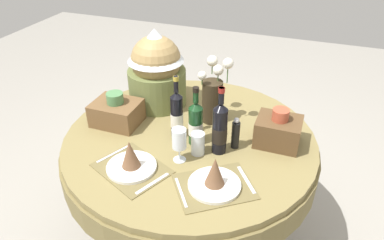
% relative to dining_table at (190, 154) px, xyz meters
% --- Properties ---
extents(ground, '(8.00, 8.00, 0.00)m').
position_rel_dining_table_xyz_m(ground, '(0.00, 0.00, -0.65)').
color(ground, '#9E998E').
extents(dining_table, '(1.39, 1.39, 0.77)m').
position_rel_dining_table_xyz_m(dining_table, '(0.00, 0.00, 0.00)').
color(dining_table, olive).
rests_on(dining_table, ground).
extents(place_setting_left, '(0.42, 0.38, 0.16)m').
position_rel_dining_table_xyz_m(place_setting_left, '(-0.16, -0.36, 0.17)').
color(place_setting_left, brown).
rests_on(place_setting_left, dining_table).
extents(place_setting_right, '(0.43, 0.41, 0.16)m').
position_rel_dining_table_xyz_m(place_setting_right, '(0.24, -0.34, 0.17)').
color(place_setting_right, brown).
rests_on(place_setting_right, dining_table).
extents(flower_vase, '(0.17, 0.20, 0.39)m').
position_rel_dining_table_xyz_m(flower_vase, '(0.07, 0.20, 0.29)').
color(flower_vase, '#332819').
rests_on(flower_vase, dining_table).
extents(wine_bottle_left, '(0.08, 0.08, 0.33)m').
position_rel_dining_table_xyz_m(wine_bottle_left, '(0.05, -0.05, 0.25)').
color(wine_bottle_left, '#143819').
rests_on(wine_bottle_left, dining_table).
extents(wine_bottle_centre, '(0.07, 0.07, 0.35)m').
position_rel_dining_table_xyz_m(wine_bottle_centre, '(-0.07, -0.02, 0.26)').
color(wine_bottle_centre, black).
rests_on(wine_bottle_centre, dining_table).
extents(wine_bottle_right, '(0.08, 0.08, 0.36)m').
position_rel_dining_table_xyz_m(wine_bottle_right, '(0.19, -0.08, 0.26)').
color(wine_bottle_right, black).
rests_on(wine_bottle_right, dining_table).
extents(wine_glass_right, '(0.07, 0.07, 0.18)m').
position_rel_dining_table_xyz_m(wine_glass_right, '(0.03, -0.22, 0.25)').
color(wine_glass_right, silver).
rests_on(wine_glass_right, dining_table).
extents(tumbler_mid, '(0.07, 0.07, 0.12)m').
position_rel_dining_table_xyz_m(tumbler_mid, '(0.09, -0.13, 0.18)').
color(tumbler_mid, silver).
rests_on(tumbler_mid, dining_table).
extents(pepper_mill, '(0.04, 0.04, 0.18)m').
position_rel_dining_table_xyz_m(pepper_mill, '(0.26, -0.02, 0.21)').
color(pepper_mill, black).
rests_on(pepper_mill, dining_table).
extents(gift_tub_back_left, '(0.35, 0.35, 0.48)m').
position_rel_dining_table_xyz_m(gift_tub_back_left, '(-0.31, 0.27, 0.37)').
color(gift_tub_back_left, olive).
rests_on(gift_tub_back_left, dining_table).
extents(woven_basket_side_left, '(0.26, 0.21, 0.19)m').
position_rel_dining_table_xyz_m(woven_basket_side_left, '(-0.43, -0.02, 0.20)').
color(woven_basket_side_left, brown).
rests_on(woven_basket_side_left, dining_table).
extents(woven_basket_side_right, '(0.23, 0.19, 0.20)m').
position_rel_dining_table_xyz_m(woven_basket_side_right, '(0.45, 0.09, 0.20)').
color(woven_basket_side_right, brown).
rests_on(woven_basket_side_right, dining_table).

